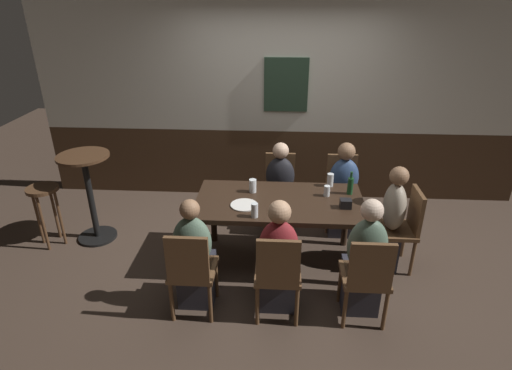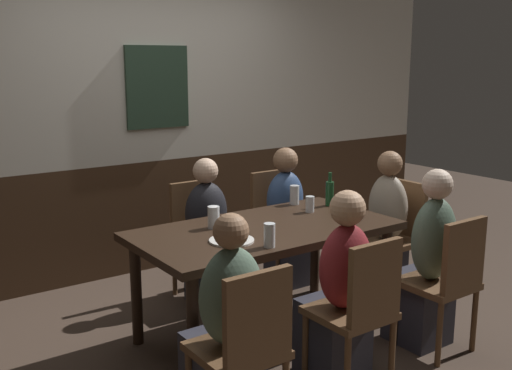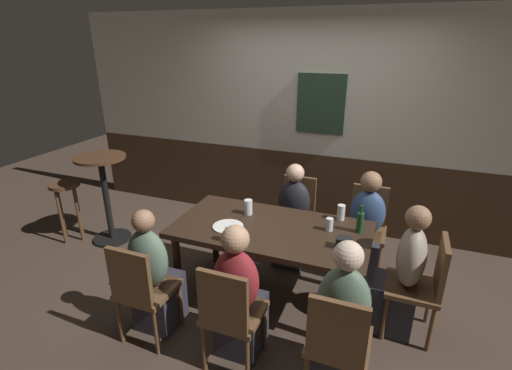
{
  "view_description": "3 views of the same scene",
  "coord_description": "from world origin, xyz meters",
  "px_view_note": "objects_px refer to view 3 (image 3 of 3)",
  "views": [
    {
      "loc": [
        -0.01,
        -3.75,
        2.68
      ],
      "look_at": [
        -0.24,
        0.04,
        0.88
      ],
      "focal_mm": 29.21,
      "sensor_mm": 36.0,
      "label": 1
    },
    {
      "loc": [
        -2.22,
        -3.01,
        1.8
      ],
      "look_at": [
        -0.03,
        0.06,
        1.01
      ],
      "focal_mm": 42.15,
      "sensor_mm": 36.0,
      "label": 2
    },
    {
      "loc": [
        0.93,
        -2.76,
        2.28
      ],
      "look_at": [
        -0.17,
        0.07,
        1.09
      ],
      "focal_mm": 26.27,
      "sensor_mm": 36.0,
      "label": 3
    }
  ],
  "objects_px": {
    "person_mid_near": "(239,301)",
    "plate_white_large": "(228,227)",
    "dining_table": "(271,235)",
    "chair_left_near": "(141,288)",
    "chair_mid_far": "(296,212)",
    "tumbler_water": "(329,225)",
    "chair_mid_near": "(230,312)",
    "person_mid_far": "(292,222)",
    "beer_glass_tall": "(229,235)",
    "condiment_caddy": "(343,243)",
    "bar_stool": "(66,196)",
    "chair_head_east": "(423,282)",
    "chair_right_near": "(338,342)",
    "person_head_east": "(401,280)",
    "pint_glass_amber": "(248,208)",
    "chair_right_far": "(367,224)",
    "beer_bottle_green": "(360,222)",
    "pint_glass_pale": "(341,213)",
    "person_right_near": "(342,326)",
    "person_right_far": "(365,234)",
    "side_bar_table": "(105,192)",
    "person_left_near": "(155,280)"
  },
  "relations": [
    {
      "from": "person_mid_near",
      "to": "plate_white_large",
      "type": "relative_size",
      "value": 4.14
    },
    {
      "from": "dining_table",
      "to": "chair_left_near",
      "type": "relative_size",
      "value": 1.93
    },
    {
      "from": "chair_mid_far",
      "to": "tumbler_water",
      "type": "bearing_deg",
      "value": -56.54
    },
    {
      "from": "chair_left_near",
      "to": "chair_mid_near",
      "type": "relative_size",
      "value": 1.0
    },
    {
      "from": "person_mid_far",
      "to": "beer_glass_tall",
      "type": "height_order",
      "value": "person_mid_far"
    },
    {
      "from": "condiment_caddy",
      "to": "bar_stool",
      "type": "distance_m",
      "value": 3.26
    },
    {
      "from": "chair_head_east",
      "to": "chair_right_near",
      "type": "bearing_deg",
      "value": -121.04
    },
    {
      "from": "chair_mid_far",
      "to": "chair_right_near",
      "type": "bearing_deg",
      "value": -66.49
    },
    {
      "from": "person_mid_near",
      "to": "condiment_caddy",
      "type": "relative_size",
      "value": 10.14
    },
    {
      "from": "chair_right_near",
      "to": "tumbler_water",
      "type": "relative_size",
      "value": 7.73
    },
    {
      "from": "chair_mid_near",
      "to": "beer_glass_tall",
      "type": "distance_m",
      "value": 0.64
    },
    {
      "from": "person_head_east",
      "to": "chair_head_east",
      "type": "bearing_deg",
      "value": 0.0
    },
    {
      "from": "chair_mid_near",
      "to": "beer_glass_tall",
      "type": "relative_size",
      "value": 6.23
    },
    {
      "from": "bar_stool",
      "to": "pint_glass_amber",
      "type": "bearing_deg",
      "value": -0.36
    },
    {
      "from": "chair_mid_near",
      "to": "condiment_caddy",
      "type": "distance_m",
      "value": 1.02
    },
    {
      "from": "dining_table",
      "to": "chair_right_far",
      "type": "height_order",
      "value": "chair_right_far"
    },
    {
      "from": "beer_bottle_green",
      "to": "tumbler_water",
      "type": "bearing_deg",
      "value": -165.55
    },
    {
      "from": "pint_glass_amber",
      "to": "pint_glass_pale",
      "type": "height_order",
      "value": "same"
    },
    {
      "from": "beer_glass_tall",
      "to": "pint_glass_pale",
      "type": "distance_m",
      "value": 1.06
    },
    {
      "from": "chair_right_far",
      "to": "chair_mid_far",
      "type": "relative_size",
      "value": 1.0
    },
    {
      "from": "chair_right_far",
      "to": "person_head_east",
      "type": "relative_size",
      "value": 0.78
    },
    {
      "from": "person_right_near",
      "to": "beer_bottle_green",
      "type": "xyz_separation_m",
      "value": [
        -0.02,
        0.89,
        0.35
      ]
    },
    {
      "from": "person_right_far",
      "to": "tumbler_water",
      "type": "distance_m",
      "value": 0.71
    },
    {
      "from": "dining_table",
      "to": "chair_left_near",
      "type": "height_order",
      "value": "chair_left_near"
    },
    {
      "from": "dining_table",
      "to": "person_right_near",
      "type": "distance_m",
      "value": 1.04
    },
    {
      "from": "pint_glass_pale",
      "to": "plate_white_large",
      "type": "bearing_deg",
      "value": -150.4
    },
    {
      "from": "chair_head_east",
      "to": "pint_glass_pale",
      "type": "relative_size",
      "value": 6.16
    },
    {
      "from": "pint_glass_pale",
      "to": "chair_mid_far",
      "type": "bearing_deg",
      "value": 137.86
    },
    {
      "from": "dining_table",
      "to": "person_mid_near",
      "type": "distance_m",
      "value": 0.72
    },
    {
      "from": "person_right_near",
      "to": "person_mid_near",
      "type": "distance_m",
      "value": 0.75
    },
    {
      "from": "dining_table",
      "to": "person_head_east",
      "type": "distance_m",
      "value": 1.12
    },
    {
      "from": "person_right_far",
      "to": "side_bar_table",
      "type": "relative_size",
      "value": 1.05
    },
    {
      "from": "person_head_east",
      "to": "person_mid_far",
      "type": "relative_size",
      "value": 1.04
    },
    {
      "from": "chair_right_near",
      "to": "pint_glass_pale",
      "type": "distance_m",
      "value": 1.29
    },
    {
      "from": "pint_glass_amber",
      "to": "person_head_east",
      "type": "bearing_deg",
      "value": -7.08
    },
    {
      "from": "dining_table",
      "to": "person_left_near",
      "type": "xyz_separation_m",
      "value": [
        -0.75,
        -0.7,
        -0.2
      ]
    },
    {
      "from": "chair_right_far",
      "to": "chair_head_east",
      "type": "distance_m",
      "value": 1.0
    },
    {
      "from": "chair_mid_near",
      "to": "person_head_east",
      "type": "relative_size",
      "value": 0.78
    },
    {
      "from": "chair_right_far",
      "to": "person_head_east",
      "type": "bearing_deg",
      "value": -67.59
    },
    {
      "from": "chair_right_far",
      "to": "tumbler_water",
      "type": "bearing_deg",
      "value": -109.83
    },
    {
      "from": "chair_head_east",
      "to": "dining_table",
      "type": "bearing_deg",
      "value": 180.0
    },
    {
      "from": "chair_right_far",
      "to": "person_left_near",
      "type": "bearing_deg",
      "value": -133.89
    },
    {
      "from": "pint_glass_amber",
      "to": "tumbler_water",
      "type": "bearing_deg",
      "value": -3.34
    },
    {
      "from": "person_head_east",
      "to": "condiment_caddy",
      "type": "relative_size",
      "value": 10.31
    },
    {
      "from": "pint_glass_amber",
      "to": "chair_right_near",
      "type": "bearing_deg",
      "value": -45.0
    },
    {
      "from": "person_mid_far",
      "to": "pint_glass_amber",
      "type": "bearing_deg",
      "value": -118.51
    },
    {
      "from": "side_bar_table",
      "to": "chair_right_far",
      "type": "bearing_deg",
      "value": 10.25
    },
    {
      "from": "person_mid_far",
      "to": "person_right_far",
      "type": "bearing_deg",
      "value": 0.07
    },
    {
      "from": "pint_glass_pale",
      "to": "plate_white_large",
      "type": "distance_m",
      "value": 1.03
    },
    {
      "from": "person_right_far",
      "to": "dining_table",
      "type": "bearing_deg",
      "value": -137.06
    }
  ]
}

